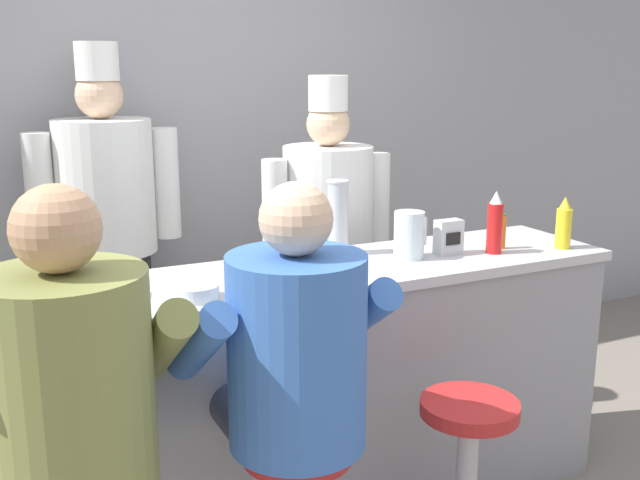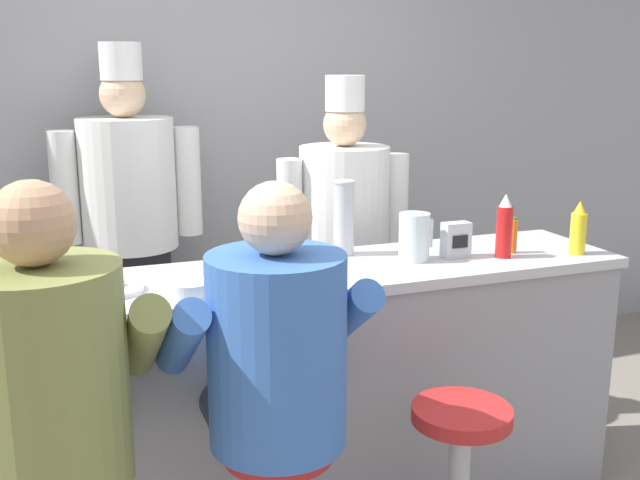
{
  "view_description": "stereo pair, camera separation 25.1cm",
  "coord_description": "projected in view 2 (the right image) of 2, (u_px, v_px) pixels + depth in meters",
  "views": [
    {
      "loc": [
        -1.17,
        -2.18,
        1.78
      ],
      "look_at": [
        0.01,
        0.25,
        1.14
      ],
      "focal_mm": 42.0,
      "sensor_mm": 36.0,
      "label": 1
    },
    {
      "loc": [
        -0.94,
        -2.28,
        1.78
      ],
      "look_at": [
        0.01,
        0.25,
        1.14
      ],
      "focal_mm": 42.0,
      "sensor_mm": 36.0,
      "label": 2
    }
  ],
  "objects": [
    {
      "name": "wall_back",
      "position": [
        219.0,
        143.0,
        4.16
      ],
      "size": [
        10.0,
        0.06,
        2.7
      ],
      "color": "#99999E",
      "rests_on": "ground_plane"
    },
    {
      "name": "diner_counter",
      "position": [
        315.0,
        394.0,
        2.95
      ],
      "size": [
        2.49,
        0.57,
        1.02
      ],
      "color": "gray",
      "rests_on": "ground_plane"
    },
    {
      "name": "ketchup_bottle_red",
      "position": [
        504.0,
        228.0,
        2.99
      ],
      "size": [
        0.06,
        0.06,
        0.26
      ],
      "color": "red",
      "rests_on": "diner_counter"
    },
    {
      "name": "mustard_bottle_yellow",
      "position": [
        578.0,
        229.0,
        3.05
      ],
      "size": [
        0.06,
        0.06,
        0.22
      ],
      "color": "yellow",
      "rests_on": "diner_counter"
    },
    {
      "name": "hot_sauce_bottle_orange",
      "position": [
        513.0,
        236.0,
        3.07
      ],
      "size": [
        0.03,
        0.03,
        0.15
      ],
      "color": "orange",
      "rests_on": "diner_counter"
    },
    {
      "name": "water_pitcher_clear",
      "position": [
        414.0,
        237.0,
        2.95
      ],
      "size": [
        0.14,
        0.12,
        0.19
      ],
      "color": "silver",
      "rests_on": "diner_counter"
    },
    {
      "name": "breakfast_plate",
      "position": [
        110.0,
        288.0,
        2.55
      ],
      "size": [
        0.23,
        0.23,
        0.05
      ],
      "color": "white",
      "rests_on": "diner_counter"
    },
    {
      "name": "cereal_bowl",
      "position": [
        189.0,
        288.0,
        2.51
      ],
      "size": [
        0.15,
        0.15,
        0.05
      ],
      "color": "white",
      "rests_on": "diner_counter"
    },
    {
      "name": "coffee_mug_blue",
      "position": [
        237.0,
        277.0,
        2.56
      ],
      "size": [
        0.13,
        0.08,
        0.1
      ],
      "color": "#4C7AB2",
      "rests_on": "diner_counter"
    },
    {
      "name": "cup_stack_steel",
      "position": [
        344.0,
        218.0,
        3.02
      ],
      "size": [
        0.09,
        0.09,
        0.3
      ],
      "color": "#B7BABF",
      "rests_on": "diner_counter"
    },
    {
      "name": "napkin_dispenser_chrome",
      "position": [
        456.0,
        240.0,
        3.0
      ],
      "size": [
        0.11,
        0.07,
        0.14
      ],
      "color": "silver",
      "rests_on": "diner_counter"
    },
    {
      "name": "diner_seated_olive",
      "position": [
        47.0,
        387.0,
        2.03
      ],
      "size": [
        0.66,
        0.65,
        1.5
      ],
      "color": "#B2B5BA",
      "rests_on": "ground_plane"
    },
    {
      "name": "diner_seated_blue",
      "position": [
        274.0,
        361.0,
        2.25
      ],
      "size": [
        0.63,
        0.62,
        1.46
      ],
      "color": "#B2B5BA",
      "rests_on": "ground_plane"
    },
    {
      "name": "empty_stool_round",
      "position": [
        459.0,
        466.0,
        2.55
      ],
      "size": [
        0.34,
        0.34,
        0.66
      ],
      "color": "#B2B5BA",
      "rests_on": "ground_plane"
    },
    {
      "name": "cook_in_whites_near",
      "position": [
        130.0,
        215.0,
        3.78
      ],
      "size": [
        0.74,
        0.47,
        1.88
      ],
      "color": "#232328",
      "rests_on": "ground_plane"
    },
    {
      "name": "cook_in_whites_far",
      "position": [
        344.0,
        238.0,
        3.65
      ],
      "size": [
        0.68,
        0.43,
        1.73
      ],
      "color": "#232328",
      "rests_on": "ground_plane"
    }
  ]
}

